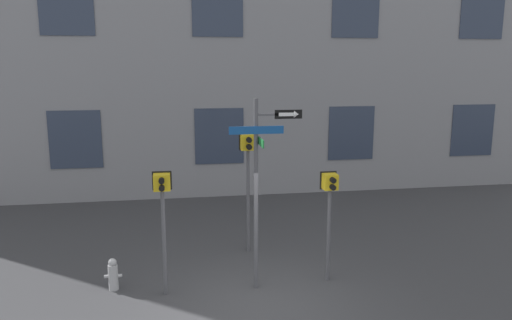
# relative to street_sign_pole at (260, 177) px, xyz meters

# --- Properties ---
(ground_plane) EXTENTS (60.00, 60.00, 0.00)m
(ground_plane) POSITION_rel_street_sign_pole_xyz_m (-0.17, -0.85, -2.41)
(ground_plane) COLOR #38383A
(building_facade) EXTENTS (24.00, 0.64, 13.02)m
(building_facade) POSITION_rel_street_sign_pole_xyz_m (-0.17, 7.74, 4.10)
(building_facade) COLOR gray
(building_facade) RESTS_ON ground_plane
(street_sign_pole) EXTENTS (1.48, 1.06, 4.00)m
(street_sign_pole) POSITION_rel_street_sign_pole_xyz_m (0.00, 0.00, 0.00)
(street_sign_pole) COLOR #4C4C51
(street_sign_pole) RESTS_ON ground_plane
(pedestrian_signal_left) EXTENTS (0.39, 0.40, 2.57)m
(pedestrian_signal_left) POSITION_rel_street_sign_pole_xyz_m (-1.97, 0.00, -0.41)
(pedestrian_signal_left) COLOR #4C4C51
(pedestrian_signal_left) RESTS_ON ground_plane
(pedestrian_signal_right) EXTENTS (0.36, 0.40, 2.41)m
(pedestrian_signal_right) POSITION_rel_street_sign_pole_xyz_m (1.53, 0.13, -0.54)
(pedestrian_signal_right) COLOR #4C4C51
(pedestrian_signal_right) RESTS_ON ground_plane
(pedestrian_signal_across) EXTENTS (0.41, 0.40, 3.01)m
(pedestrian_signal_across) POSITION_rel_street_sign_pole_xyz_m (0.06, 2.12, -0.04)
(pedestrian_signal_across) COLOR #4C4C51
(pedestrian_signal_across) RESTS_ON ground_plane
(fire_hydrant) EXTENTS (0.36, 0.20, 0.69)m
(fire_hydrant) POSITION_rel_street_sign_pole_xyz_m (-3.05, 0.39, -2.07)
(fire_hydrant) COLOR #A5A5A8
(fire_hydrant) RESTS_ON ground_plane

